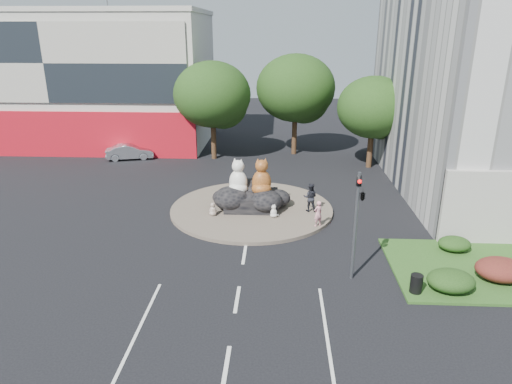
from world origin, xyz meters
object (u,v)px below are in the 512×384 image
Objects in this scene: cat_tabby at (262,176)px; parked_car at (130,152)px; cat_white at (238,176)px; pedestrian_pink at (318,214)px; kitten_calico at (213,209)px; pedestrian_dark at (310,197)px; litter_bin at (416,284)px; kitten_white at (274,211)px.

parked_car is (-11.86, 11.36, -1.57)m from cat_tabby.
cat_white is 15.48m from parked_car.
pedestrian_pink reaches higher than parked_car.
cat_white is at bearing -64.44° from pedestrian_pink.
cat_tabby is 3.55m from kitten_calico.
cat_white is 0.98× the size of cat_tabby.
cat_white is 4.55m from pedestrian_dark.
parked_car is (-9.03, 12.78, 0.05)m from kitten_calico.
pedestrian_pink reaches higher than kitten_calico.
pedestrian_dark is at bearing -18.04° from cat_tabby.
litter_bin is at bearing -23.55° from cat_white.
cat_white is 2.56m from kitten_calico.
litter_bin is at bearing 84.80° from pedestrian_pink.
kitten_calico is at bearing -159.65° from parked_car.
kitten_white is 1.00× the size of litter_bin.
cat_white is at bearing 98.14° from kitten_white.
parked_car is (-15.11, 14.07, -0.28)m from pedestrian_pink.
kitten_white is 0.20× the size of parked_car.
kitten_white is 2.47m from pedestrian_dark.
cat_white is 2.75× the size of kitten_white.
pedestrian_dark reaches higher than parked_car.
pedestrian_pink is 1.86× the size of litter_bin.
cat_tabby reaches higher than kitten_white.
litter_bin is (6.11, -7.73, -0.08)m from kitten_white.
cat_white is 5.56m from pedestrian_pink.
pedestrian_pink is 2.27m from pedestrian_dark.
cat_tabby is 16.50m from parked_car.
cat_white is 3.13m from kitten_white.
kitten_white is at bearing 33.32° from pedestrian_dark.
parked_car is at bearing 132.28° from litter_bin.
kitten_calico is 1.02× the size of litter_bin.
cat_tabby is 0.56× the size of parked_car.
kitten_calico is 0.47× the size of pedestrian_dark.
litter_bin is (18.74, -20.61, -0.14)m from parked_car.
cat_tabby reaches higher than kitten_calico.
pedestrian_dark is 18.95m from parked_car.
kitten_calico is at bearing -109.51° from cat_white.
pedestrian_pink is (4.68, -2.73, -1.26)m from cat_white.
parked_car reaches higher than litter_bin.
kitten_calico is at bearing -162.70° from cat_tabby.
cat_white is at bearing 1.04° from pedestrian_dark.
pedestrian_dark is at bearing 114.06° from litter_bin.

